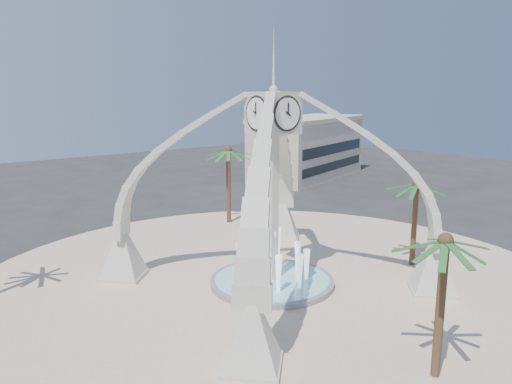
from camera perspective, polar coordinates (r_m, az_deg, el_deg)
ground at (r=32.92m, az=1.85°, el=-10.56°), size 140.00×140.00×0.00m
plaza at (r=32.91m, az=1.85°, el=-10.51°), size 40.00×40.00×0.06m
clock_tower at (r=31.05m, az=1.93°, el=0.59°), size 17.94×17.94×16.30m
fountain at (r=32.81m, az=1.86°, el=-10.09°), size 8.00×8.00×3.62m
building_ne at (r=71.84m, az=5.97°, el=5.11°), size 21.87×14.17×8.60m
palm_east at (r=36.55m, az=17.91°, el=0.74°), size 4.67×4.67×6.75m
palm_north at (r=46.29m, az=-3.21°, el=4.71°), size 4.38×4.38×7.79m
palm_south at (r=22.34m, az=20.83°, el=-5.45°), size 4.65×4.65×7.06m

